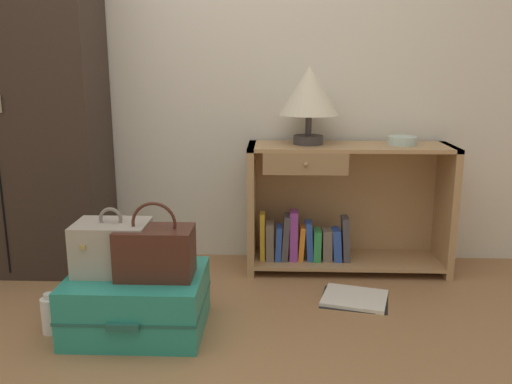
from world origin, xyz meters
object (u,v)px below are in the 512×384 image
at_px(bookshelf, 338,210).
at_px(bowl, 402,141).
at_px(table_lamp, 309,93).
at_px(bottle, 50,314).
at_px(train_case, 112,247).
at_px(open_book_on_floor, 355,298).
at_px(wardrobe, 12,101).
at_px(handbag, 155,252).
at_px(suitcase_large, 138,301).

distance_m(bookshelf, bowl, 0.54).
relative_size(table_lamp, bottle, 2.31).
height_order(bowl, bottle, bowl).
bearing_deg(bottle, train_case, 14.65).
bearing_deg(open_book_on_floor, bowl, 56.99).
relative_size(wardrobe, train_case, 6.02).
bearing_deg(wardrobe, open_book_on_floor, -12.10).
relative_size(bookshelf, train_case, 3.54).
relative_size(bowl, bottle, 0.86).
height_order(wardrobe, table_lamp, wardrobe).
distance_m(bookshelf, handbag, 1.23).
xyz_separation_m(train_case, bottle, (-0.28, -0.07, -0.30)).
relative_size(handbag, open_book_on_floor, 0.88).
xyz_separation_m(wardrobe, bookshelf, (1.86, 0.06, -0.63)).
bearing_deg(table_lamp, open_book_on_floor, -63.78).
bearing_deg(handbag, suitcase_large, 165.18).
bearing_deg(bookshelf, suitcase_large, -140.61).
bearing_deg(wardrobe, bookshelf, 1.73).
relative_size(bowl, open_book_on_floor, 0.42).
relative_size(bookshelf, table_lamp, 2.66).
bearing_deg(train_case, bookshelf, 35.66).
bearing_deg(wardrobe, handbag, -39.31).
xyz_separation_m(bowl, handbag, (-1.25, -0.84, -0.38)).
height_order(wardrobe, suitcase_large, wardrobe).
height_order(bowl, suitcase_large, bowl).
distance_m(bowl, handbag, 1.55).
relative_size(table_lamp, train_case, 1.33).
bearing_deg(bottle, bowl, 26.50).
xyz_separation_m(bowl, train_case, (-1.45, -0.79, -0.38)).
distance_m(table_lamp, bowl, 0.60).
distance_m(train_case, handbag, 0.21).
distance_m(bowl, train_case, 1.70).
bearing_deg(train_case, table_lamp, 40.96).
distance_m(handbag, open_book_on_floor, 1.09).
bearing_deg(suitcase_large, wardrobe, 138.62).
bearing_deg(bookshelf, bottle, -148.00).
bearing_deg(bowl, train_case, -151.43).
bearing_deg(bottle, bookshelf, 32.00).
relative_size(wardrobe, table_lamp, 4.52).
bearing_deg(wardrobe, bottle, -59.66).
bearing_deg(bookshelf, bowl, -0.25).
height_order(wardrobe, bottle, wardrobe).
distance_m(bookshelf, open_book_on_floor, 0.58).
bearing_deg(handbag, wardrobe, 140.69).
xyz_separation_m(bookshelf, open_book_on_floor, (0.05, -0.47, -0.35)).
relative_size(suitcase_large, handbag, 1.78).
bearing_deg(suitcase_large, handbag, -14.82).
distance_m(table_lamp, handbag, 1.29).
xyz_separation_m(bookshelf, train_case, (-1.11, -0.79, 0.03)).
height_order(bookshelf, open_book_on_floor, bookshelf).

